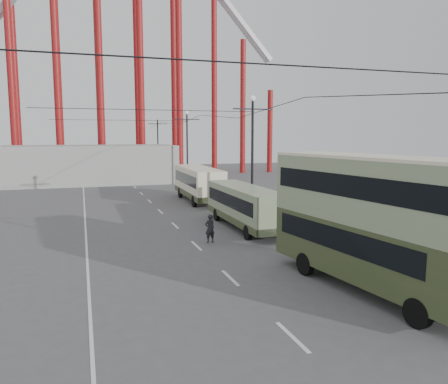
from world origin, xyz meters
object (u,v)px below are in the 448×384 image
object	(u,v)px
double_decker_bus	(374,217)
single_decker_cream	(198,182)
single_decker_green	(244,205)
pedestrian	(210,229)

from	to	relation	value
double_decker_bus	single_decker_cream	size ratio (longest dim) A/B	1.00
single_decker_green	pedestrian	world-z (taller)	single_decker_green
single_decker_green	pedestrian	size ratio (longest dim) A/B	5.89
single_decker_green	single_decker_cream	bearing A→B (deg)	89.24
single_decker_cream	pedestrian	xyz separation A→B (m)	(-3.55, -16.16, -0.97)
pedestrian	single_decker_green	bearing A→B (deg)	-148.04
single_decker_green	single_decker_cream	world-z (taller)	single_decker_cream
single_decker_green	single_decker_cream	size ratio (longest dim) A/B	0.96
single_decker_green	pedestrian	xyz separation A→B (m)	(-3.40, -3.31, -0.75)
single_decker_green	pedestrian	bearing A→B (deg)	-135.85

